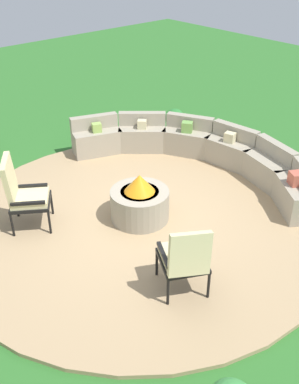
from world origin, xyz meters
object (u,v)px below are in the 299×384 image
Objects in this scene: lounge_chair_front_left at (22,193)px; potted_plant_3 at (175,121)px; fire_pit at (140,201)px; curved_stone_bench at (199,152)px; lounge_chair_front_right at (185,257)px.

potted_plant_3 is (-0.96, 4.06, -0.28)m from lounge_chair_front_left.
lounge_chair_front_left is at bearing -125.13° from fire_pit.
lounge_chair_front_left is (-0.41, -3.35, 0.27)m from curved_stone_bench.
lounge_chair_front_right reaches higher than fire_pit.
fire_pit is 0.19× the size of curved_stone_bench.
lounge_chair_front_left is 1.16× the size of lounge_chair_front_right.
lounge_chair_front_right is at bearing 51.10° from lounge_chair_front_left.
lounge_chair_front_right is at bearing -42.85° from potted_plant_3.
curved_stone_bench is at bearing -27.42° from potted_plant_3.
lounge_chair_front_right is (1.59, -0.64, 0.23)m from fire_pit.
fire_pit is at bearing 89.28° from lounge_chair_front_left.
curved_stone_bench is 3.38m from lounge_chair_front_left.
lounge_chair_front_right is at bearing -21.84° from fire_pit.
fire_pit is 1.42× the size of potted_plant_3.
lounge_chair_front_left is 1.82× the size of potted_plant_3.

